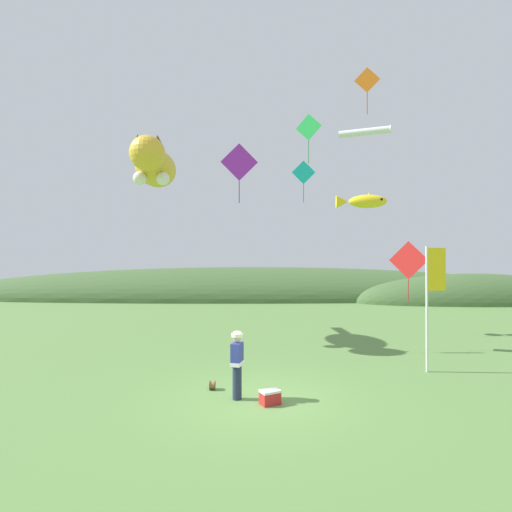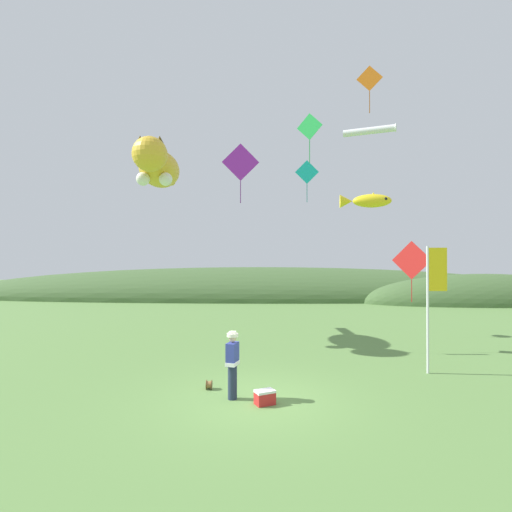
{
  "view_description": "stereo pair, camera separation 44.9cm",
  "coord_description": "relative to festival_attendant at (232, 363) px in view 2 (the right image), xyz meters",
  "views": [
    {
      "loc": [
        -0.21,
        -10.41,
        3.68
      ],
      "look_at": [
        0.0,
        4.0,
        3.79
      ],
      "focal_mm": 28.0,
      "sensor_mm": 36.0,
      "label": 1
    },
    {
      "loc": [
        0.24,
        -10.41,
        3.68
      ],
      "look_at": [
        0.0,
        4.0,
        3.79
      ],
      "focal_mm": 28.0,
      "sensor_mm": 36.0,
      "label": 2
    }
  ],
  "objects": [
    {
      "name": "kite_diamond_teal",
      "position": [
        2.97,
        9.02,
        6.97
      ],
      "size": [
        1.16,
        0.05,
        2.06
      ],
      "color": "#19BFBF"
    },
    {
      "name": "kite_fish_windsock",
      "position": [
        5.87,
        9.1,
        5.58
      ],
      "size": [
        2.53,
        0.95,
        0.76
      ],
      "color": "yellow"
    },
    {
      "name": "festival_banner_pole",
      "position": [
        6.27,
        2.46,
        1.73
      ],
      "size": [
        0.66,
        0.08,
        4.1
      ],
      "color": "silver",
      "rests_on": "ground"
    },
    {
      "name": "ground_plane",
      "position": [
        0.55,
        -0.07,
        -0.95
      ],
      "size": [
        120.0,
        120.0,
        0.0
      ],
      "primitive_type": "plane",
      "color": "#5B8442"
    },
    {
      "name": "kite_diamond_violet",
      "position": [
        -0.1,
        5.63,
        6.64
      ],
      "size": [
        1.52,
        0.11,
        2.42
      ],
      "color": "purple"
    },
    {
      "name": "kite_diamond_green",
      "position": [
        2.62,
        4.94,
        7.84
      ],
      "size": [
        0.94,
        0.48,
        1.94
      ],
      "color": "green"
    },
    {
      "name": "kite_diamond_red",
      "position": [
        6.76,
        5.56,
        2.67
      ],
      "size": [
        1.29,
        0.87,
        2.45
      ],
      "color": "red"
    },
    {
      "name": "kite_diamond_orange",
      "position": [
        5.15,
        5.77,
        10.07
      ],
      "size": [
        1.02,
        0.25,
        1.94
      ],
      "color": "orange"
    },
    {
      "name": "kite_tube_streamer",
      "position": [
        6.36,
        10.24,
        9.39
      ],
      "size": [
        2.63,
        1.33,
        0.44
      ],
      "color": "white"
    },
    {
      "name": "distant_hill_ridge",
      "position": [
        3.26,
        27.23,
        -0.95
      ],
      "size": [
        60.69,
        13.78,
        5.82
      ],
      "color": "#426033",
      "rests_on": "ground"
    },
    {
      "name": "festival_attendant",
      "position": [
        0.0,
        0.0,
        0.0
      ],
      "size": [
        0.37,
        0.48,
        1.77
      ],
      "color": "#232D47",
      "rests_on": "ground"
    },
    {
      "name": "picnic_cooler",
      "position": [
        0.85,
        -0.37,
        -0.77
      ],
      "size": [
        0.58,
        0.51,
        0.36
      ],
      "color": "red",
      "rests_on": "ground"
    },
    {
      "name": "kite_giant_cat",
      "position": [
        -3.99,
        7.57,
        6.91
      ],
      "size": [
        2.0,
        6.32,
        1.92
      ],
      "color": "gold"
    },
    {
      "name": "kite_spool",
      "position": [
        -0.72,
        0.78,
        -0.82
      ],
      "size": [
        0.16,
        0.26,
        0.26
      ],
      "color": "olive",
      "rests_on": "ground"
    }
  ]
}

